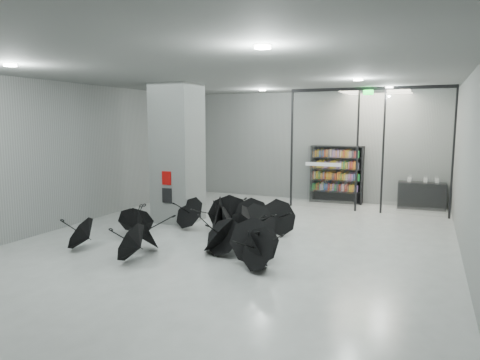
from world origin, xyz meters
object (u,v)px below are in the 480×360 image
at_px(bookshelf, 336,174).
at_px(column, 178,153).
at_px(shop_counter, 421,195).
at_px(umbrella_cluster, 215,231).

bearing_deg(bookshelf, column, -132.25).
height_order(shop_counter, umbrella_cluster, umbrella_cluster).
distance_m(column, shop_counter, 8.28).
height_order(column, bookshelf, column).
xyz_separation_m(column, shop_counter, (6.57, 4.79, -1.55)).
height_order(bookshelf, shop_counter, bookshelf).
bearing_deg(column, shop_counter, 36.06).
distance_m(bookshelf, shop_counter, 2.92).
xyz_separation_m(bookshelf, shop_counter, (2.86, 0.04, -0.58)).
distance_m(column, bookshelf, 6.11).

